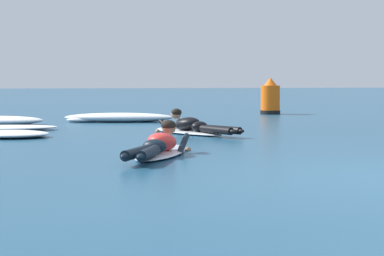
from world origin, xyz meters
The scene contains 6 objects.
ground_plane centered at (0.00, 10.00, 0.00)m, with size 120.00×120.00×0.00m, color navy.
surfer_near centered at (-2.59, 2.63, 0.14)m, with size 1.29×2.39×0.54m.
surfer_far centered at (-1.46, 6.48, 0.14)m, with size 1.55×2.38×0.53m.
whitewater_back centered at (-4.94, 6.34, 0.06)m, with size 1.62×1.33×0.13m.
whitewater_far_band centered at (-2.64, 10.71, 0.11)m, with size 2.83×1.17×0.23m.
channel_marker_buoy centered at (2.18, 13.86, 0.45)m, with size 0.61×0.61×1.12m.
Camera 1 is at (-3.76, -7.29, 1.11)m, focal length 66.77 mm.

